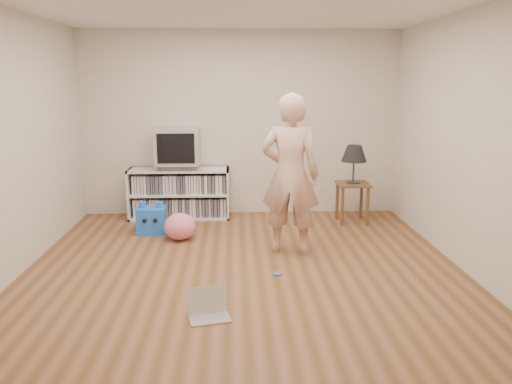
{
  "coord_description": "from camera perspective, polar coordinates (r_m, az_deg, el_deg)",
  "views": [
    {
      "loc": [
        -0.09,
        -4.9,
        1.9
      ],
      "look_at": [
        0.14,
        0.4,
        0.72
      ],
      "focal_mm": 35.0,
      "sensor_mm": 36.0,
      "label": 1
    }
  ],
  "objects": [
    {
      "name": "ground",
      "position": [
        5.25,
        -1.39,
        -8.64
      ],
      "size": [
        4.5,
        4.5,
        0.0
      ],
      "primitive_type": "plane",
      "color": "brown",
      "rests_on": "ground"
    },
    {
      "name": "walls",
      "position": [
        4.93,
        -1.47,
        5.57
      ],
      "size": [
        4.52,
        4.52,
        2.6
      ],
      "color": "beige",
      "rests_on": "ground"
    },
    {
      "name": "ceiling",
      "position": [
        4.95,
        -1.56,
        20.69
      ],
      "size": [
        4.5,
        4.5,
        0.01
      ],
      "primitive_type": "cube",
      "color": "white",
      "rests_on": "walls"
    },
    {
      "name": "media_unit",
      "position": [
        7.15,
        -8.72,
        -0.1
      ],
      "size": [
        1.4,
        0.45,
        0.7
      ],
      "color": "white",
      "rests_on": "ground"
    },
    {
      "name": "dvd_deck",
      "position": [
        7.06,
        -8.84,
        2.93
      ],
      "size": [
        0.45,
        0.35,
        0.07
      ],
      "primitive_type": "cube",
      "color": "gray",
      "rests_on": "media_unit"
    },
    {
      "name": "crt_tv",
      "position": [
        7.01,
        -8.92,
        5.22
      ],
      "size": [
        0.6,
        0.53,
        0.5
      ],
      "color": "#9E9EA2",
      "rests_on": "dvd_deck"
    },
    {
      "name": "side_table",
      "position": [
        6.9,
        10.97,
        -0.07
      ],
      "size": [
        0.42,
        0.42,
        0.55
      ],
      "color": "brown",
      "rests_on": "ground"
    },
    {
      "name": "table_lamp",
      "position": [
        6.81,
        11.15,
        4.24
      ],
      "size": [
        0.34,
        0.34,
        0.52
      ],
      "color": "#333333",
      "rests_on": "side_table"
    },
    {
      "name": "person",
      "position": [
        5.49,
        3.91,
        1.96
      ],
      "size": [
        0.73,
        0.56,
        1.78
      ],
      "primitive_type": "imported",
      "rotation": [
        0.0,
        0.0,
        2.91
      ],
      "color": "beige",
      "rests_on": "ground"
    },
    {
      "name": "laptop",
      "position": [
        4.25,
        -5.49,
        -13.16
      ],
      "size": [
        0.38,
        0.33,
        0.23
      ],
      "rotation": [
        0.0,
        0.0,
        0.22
      ],
      "color": "silver",
      "rests_on": "ground"
    },
    {
      "name": "playing_cards",
      "position": [
        5.07,
        2.46,
        -9.33
      ],
      "size": [
        0.08,
        0.1,
        0.02
      ],
      "primitive_type": "cube",
      "rotation": [
        0.0,
        0.0,
        -0.2
      ],
      "color": "#4865C2",
      "rests_on": "ground"
    },
    {
      "name": "plush_blue",
      "position": [
        6.49,
        -11.83,
        -3.13
      ],
      "size": [
        0.35,
        0.31,
        0.41
      ],
      "rotation": [
        0.0,
        0.0,
        0.0
      ],
      "color": "blue",
      "rests_on": "ground"
    },
    {
      "name": "plush_pink",
      "position": [
        6.17,
        -8.68,
        -3.91
      ],
      "size": [
        0.5,
        0.5,
        0.33
      ],
      "primitive_type": "ellipsoid",
      "rotation": [
        0.0,
        0.0,
        0.35
      ],
      "color": "pink",
      "rests_on": "ground"
    }
  ]
}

